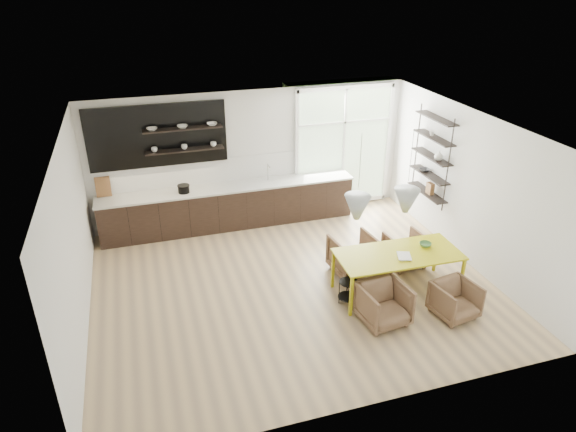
% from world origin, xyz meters
% --- Properties ---
extents(room, '(7.02, 6.01, 2.91)m').
position_xyz_m(room, '(0.58, 1.10, 1.46)').
color(room, tan).
rests_on(room, ground).
extents(kitchen_run, '(5.54, 0.69, 2.75)m').
position_xyz_m(kitchen_run, '(-0.69, 2.69, 0.60)').
color(kitchen_run, black).
rests_on(kitchen_run, ground).
extents(right_shelving, '(0.26, 1.22, 1.90)m').
position_xyz_m(right_shelving, '(3.36, 1.17, 1.65)').
color(right_shelving, black).
rests_on(right_shelving, ground).
extents(dining_table, '(2.17, 1.02, 0.78)m').
position_xyz_m(dining_table, '(1.67, -0.73, 0.73)').
color(dining_table, gold).
rests_on(dining_table, ground).
extents(armchair_back_left, '(0.86, 0.88, 0.73)m').
position_xyz_m(armchair_back_left, '(1.22, 0.08, 0.37)').
color(armchair_back_left, brown).
rests_on(armchair_back_left, ground).
extents(armchair_back_right, '(0.74, 0.76, 0.64)m').
position_xyz_m(armchair_back_right, '(2.28, 0.04, 0.32)').
color(armchair_back_right, brown).
rests_on(armchair_back_right, ground).
extents(armchair_front_left, '(0.80, 0.82, 0.68)m').
position_xyz_m(armchair_front_left, '(1.08, -1.44, 0.34)').
color(armchair_front_left, brown).
rests_on(armchair_front_left, ground).
extents(armchair_front_right, '(0.75, 0.77, 0.61)m').
position_xyz_m(armchair_front_right, '(2.27, -1.64, 0.30)').
color(armchair_front_right, brown).
rests_on(armchair_front_right, ground).
extents(wire_stool, '(0.34, 0.34, 0.43)m').
position_xyz_m(wire_stool, '(0.74, -0.80, 0.28)').
color(wire_stool, black).
rests_on(wire_stool, ground).
extents(table_book, '(0.31, 0.35, 0.03)m').
position_xyz_m(table_book, '(1.60, -0.83, 0.79)').
color(table_book, white).
rests_on(table_book, dining_table).
extents(table_bowl, '(0.26, 0.26, 0.06)m').
position_xyz_m(table_bowl, '(2.24, -0.64, 0.81)').
color(table_bowl, '#558A4E').
rests_on(table_bowl, dining_table).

